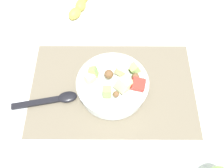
# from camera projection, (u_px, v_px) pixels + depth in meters

# --- Properties ---
(ground_plane) EXTENTS (2.40, 2.40, 0.00)m
(ground_plane) POSITION_uv_depth(u_px,v_px,m) (111.00, 88.00, 0.80)
(ground_plane) COLOR silver
(placemat) EXTENTS (0.49, 0.32, 0.01)m
(placemat) POSITION_uv_depth(u_px,v_px,m) (111.00, 88.00, 0.79)
(placemat) COLOR #756B56
(placemat) RESTS_ON ground_plane
(salad_bowl) EXTENTS (0.21, 0.21, 0.09)m
(salad_bowl) POSITION_uv_depth(u_px,v_px,m) (113.00, 85.00, 0.76)
(salad_bowl) COLOR white
(salad_bowl) RESTS_ON placemat
(serving_spoon) EXTENTS (0.19, 0.06, 0.01)m
(serving_spoon) POSITION_uv_depth(u_px,v_px,m) (54.00, 99.00, 0.76)
(serving_spoon) COLOR black
(serving_spoon) RESTS_ON placemat
(banana_whole) EXTENTS (0.07, 0.15, 0.04)m
(banana_whole) POSITION_uv_depth(u_px,v_px,m) (78.00, 5.00, 0.96)
(banana_whole) COLOR yellow
(banana_whole) RESTS_ON ground_plane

